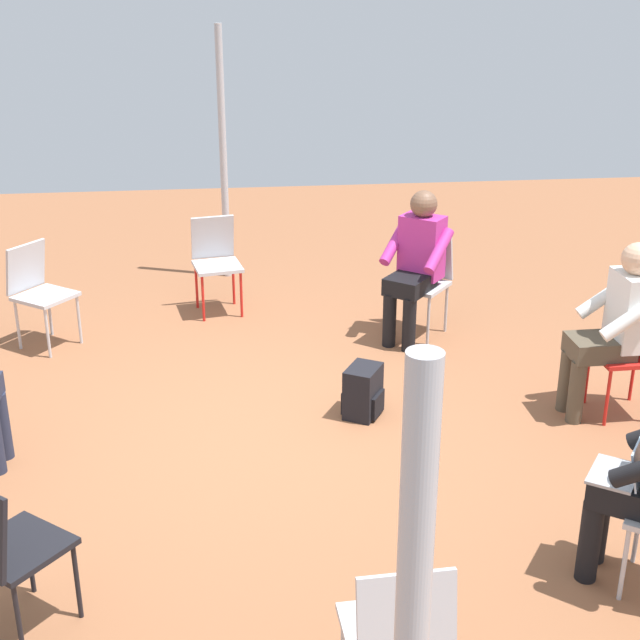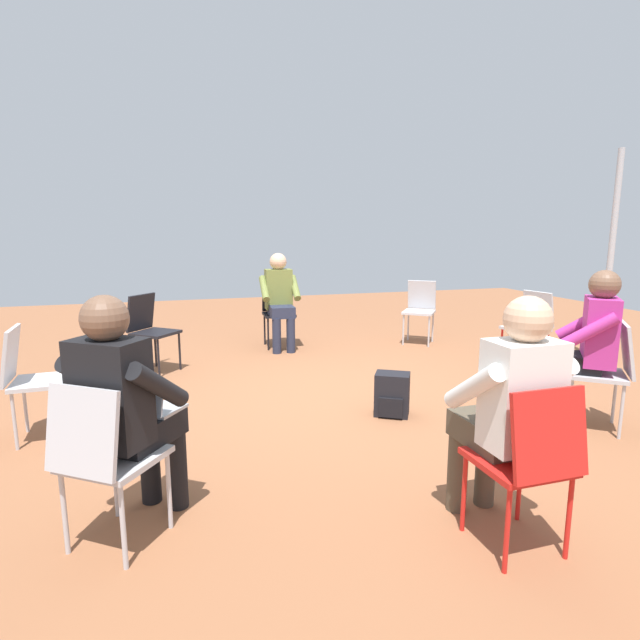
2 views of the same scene
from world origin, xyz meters
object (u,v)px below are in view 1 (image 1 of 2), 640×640
object	(u,v)px
chair_west	(216,257)
chair_north	(636,347)
chair_southwest	(38,288)
chair_northwest	(424,276)
backpack_near_laptop_user	(363,394)
chair_east	(398,634)
person_in_white	(616,321)
person_in_magenta	(416,259)
chair_southeast	(3,545)

from	to	relation	value
chair_west	chair_north	bearing A→B (deg)	130.44
chair_southwest	chair_northwest	world-z (taller)	same
chair_northwest	chair_north	size ratio (longest dim) A/B	1.00
chair_southwest	chair_north	size ratio (longest dim) A/B	1.00
chair_northwest	backpack_near_laptop_user	world-z (taller)	chair_northwest
chair_east	chair_north	distance (m)	3.35
chair_southwest	chair_west	distance (m)	1.56
chair_southwest	chair_north	xyz separation A→B (m)	(1.69, 4.27, 0.00)
chair_southwest	chair_northwest	distance (m)	3.16
chair_northwest	chair_north	distance (m)	1.96
chair_north	person_in_white	bearing A→B (deg)	90.00
chair_north	person_in_white	size ratio (longest dim) A/B	0.69
chair_east	person_in_magenta	xyz separation A→B (m)	(-4.05, 0.94, 0.20)
chair_southeast	chair_north	size ratio (longest dim) A/B	1.00
chair_north	person_in_white	world-z (taller)	person_in_white
chair_southeast	person_in_white	size ratio (longest dim) A/B	0.69
chair_east	chair_northwest	bearing A→B (deg)	73.32
chair_southwest	chair_west	size ratio (longest dim) A/B	1.00
chair_southwest	person_in_magenta	distance (m)	3.07
chair_southwest	chair_northwest	size ratio (longest dim) A/B	1.00
chair_southeast	person_in_white	xyz separation A→B (m)	(-1.80, 3.65, 0.20)
chair_southeast	person_in_white	bearing A→B (deg)	66.15
person_in_magenta	backpack_near_laptop_user	xyz separation A→B (m)	(1.31, -0.64, -0.54)
chair_west	person_in_white	bearing A→B (deg)	128.71
chair_north	person_in_white	distance (m)	0.26
chair_southwest	chair_west	xyz separation A→B (m)	(-0.63, 1.43, 0.00)
chair_west	chair_northwest	size ratio (longest dim) A/B	1.00
chair_north	chair_west	bearing A→B (deg)	50.12
chair_west	person_in_magenta	bearing A→B (deg)	142.47
person_in_white	backpack_near_laptop_user	bearing A→B (deg)	83.57
chair_southeast	chair_northwest	size ratio (longest dim) A/B	1.00
chair_northwest	person_in_white	distance (m)	1.88
backpack_near_laptop_user	chair_southeast	bearing A→B (deg)	-44.89
chair_east	person_in_white	distance (m)	3.25
chair_north	chair_southwest	bearing A→B (deg)	67.81
chair_northwest	person_in_magenta	size ratio (longest dim) A/B	0.69
chair_north	person_in_magenta	world-z (taller)	person_in_magenta
person_in_magenta	chair_west	bearing A→B (deg)	11.87
chair_southwest	person_in_white	world-z (taller)	person_in_white
chair_east	chair_north	size ratio (longest dim) A/B	1.00
chair_east	chair_north	xyz separation A→B (m)	(-2.57, 2.16, 0.00)
chair_southwest	person_in_white	size ratio (longest dim) A/B	0.69
chair_east	backpack_near_laptop_user	distance (m)	2.77
chair_north	backpack_near_laptop_user	bearing A→B (deg)	84.14
chair_northwest	person_in_magenta	xyz separation A→B (m)	(0.13, -0.11, 0.20)
person_in_white	chair_west	bearing A→B (deg)	48.39
chair_east	person_in_white	world-z (taller)	person_in_white
backpack_near_laptop_user	chair_west	bearing A→B (deg)	-155.37
chair_southwest	chair_northwest	bearing A→B (deg)	126.18
backpack_near_laptop_user	person_in_magenta	bearing A→B (deg)	154.03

